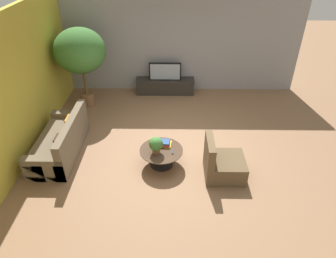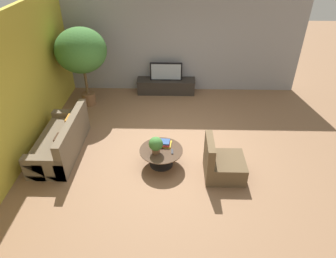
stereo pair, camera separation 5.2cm
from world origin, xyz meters
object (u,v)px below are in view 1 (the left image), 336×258
television (165,72)px  couch_by_wall (61,142)px  potted_palm_tall (80,52)px  coffee_table (161,154)px  armchair_wicker (222,164)px  media_console (165,86)px  potted_plant_tabletop (156,145)px

television → couch_by_wall: 3.81m
television → potted_palm_tall: bearing=-160.5°
coffee_table → couch_by_wall: bearing=170.0°
couch_by_wall → potted_palm_tall: potted_palm_tall is taller
armchair_wicker → media_console: bearing=18.4°
media_console → couch_by_wall: size_ratio=0.89×
television → media_console: bearing=90.0°
potted_plant_tabletop → coffee_table: bearing=42.0°
potted_plant_tabletop → armchair_wicker: bearing=-8.8°
potted_plant_tabletop → potted_palm_tall: bearing=127.5°
media_console → armchair_wicker: armchair_wicker is taller
couch_by_wall → armchair_wicker: (3.50, -0.70, -0.01)m
television → potted_palm_tall: size_ratio=0.44×
couch_by_wall → armchair_wicker: 3.57m
coffee_table → couch_by_wall: couch_by_wall is taller
television → armchair_wicker: television is taller
coffee_table → potted_plant_tabletop: size_ratio=2.47×
couch_by_wall → potted_plant_tabletop: (2.15, -0.49, 0.31)m
media_console → potted_palm_tall: size_ratio=0.81×
couch_by_wall → potted_palm_tall: size_ratio=0.91×
coffee_table → armchair_wicker: size_ratio=1.06×
television → couch_by_wall: size_ratio=0.48×
potted_palm_tall → couch_by_wall: bearing=-91.0°
couch_by_wall → media_console: bearing=143.5°
media_console → couch_by_wall: couch_by_wall is taller
couch_by_wall → potted_plant_tabletop: couch_by_wall is taller
couch_by_wall → coffee_table: bearing=80.0°
coffee_table → potted_plant_tabletop: bearing=-138.0°
potted_plant_tabletop → television: bearing=88.3°
television → couch_by_wall: (-2.26, -3.04, -0.41)m
media_console → potted_plant_tabletop: bearing=-91.7°
television → potted_palm_tall: (-2.22, -0.78, 0.87)m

